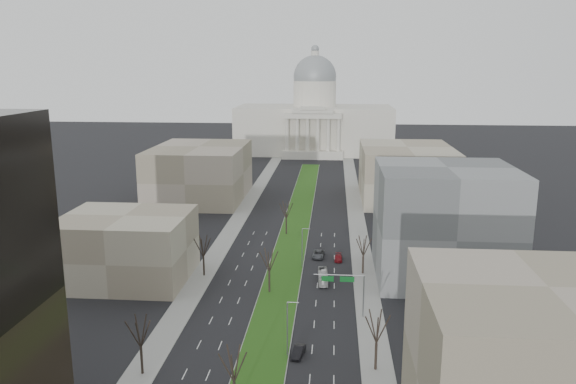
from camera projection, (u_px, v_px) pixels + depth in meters
The scene contains 24 objects.
ground at pixel (294, 235), 151.50m from camera, with size 600.00×600.00×0.00m, color black.
median at pixel (293, 235), 150.49m from camera, with size 8.00×222.03×0.20m.
sidewalk_left at pixel (210, 264), 128.58m from camera, with size 5.00×330.00×0.15m, color gray.
sidewalk_right at pixel (363, 269), 125.77m from camera, with size 5.00×330.00×0.15m, color gray.
capitol at pixel (314, 121), 293.37m from camera, with size 80.00×46.00×55.00m.
building_beige_left at pixel (126, 247), 118.57m from camera, with size 26.00×22.00×14.00m, color gray.
building_tan_right at pixel (538, 382), 60.88m from camera, with size 26.00×24.00×22.00m, color gray.
building_grey_right at pixel (444, 223), 118.92m from camera, with size 28.00×26.00×24.00m, color slate.
building_far_left at pixel (200, 173), 191.22m from camera, with size 30.00×40.00×18.00m, color gray.
building_far_right at pixel (406, 173), 190.48m from camera, with size 30.00×40.00×18.00m, color gray.
tree_left_mid at pixel (140, 331), 81.33m from camera, with size 5.40×5.40×9.72m.
tree_left_far at pixel (203, 246), 120.26m from camera, with size 5.28×5.28×9.50m.
tree_right_mid at pixel (377, 326), 82.43m from camera, with size 5.52×5.52×9.94m.
tree_right_far at pixel (364, 245), 121.47m from camera, with size 5.04×5.04×9.07m.
tree_median_a at pixel (234, 363), 72.34m from camera, with size 5.40×5.40×9.72m.
tree_median_b at pixel (269, 259), 111.23m from camera, with size 5.40×5.40×9.72m.
tree_median_c at pixel (286, 209), 150.12m from camera, with size 5.40×5.40×9.72m.
streetlamp_median_b at pixel (288, 328), 86.94m from camera, with size 1.90×0.20×9.16m.
streetlamp_median_c at pixel (302, 247), 125.84m from camera, with size 1.90×0.20×9.16m.
mast_arm_signs at pixel (349, 285), 100.49m from camera, with size 9.12×0.24×8.09m.
car_black at pixel (298, 351), 88.00m from camera, with size 1.54×4.42×1.46m, color black.
car_red at pixel (338, 258), 131.18m from camera, with size 1.78×4.37×1.27m, color maroon.
car_grey_far at pixel (318, 254), 133.41m from camera, with size 2.57×5.56×1.55m, color #45474C.
box_van at pixel (323, 277), 118.17m from camera, with size 1.89×8.07×2.25m, color silver.
Camera 1 is at (10.39, -24.92, 44.47)m, focal length 35.00 mm.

